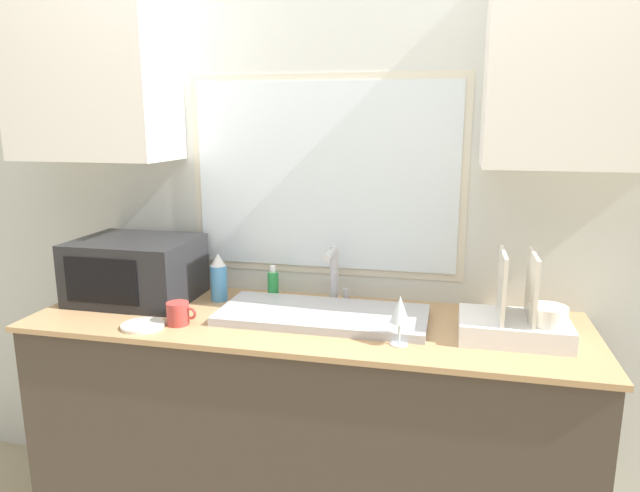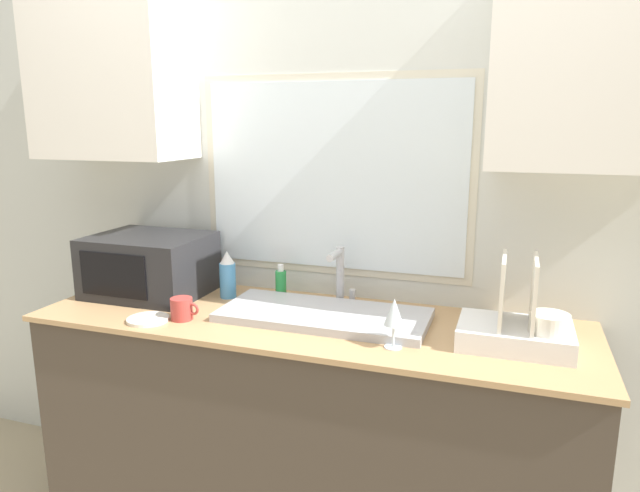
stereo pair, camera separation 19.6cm
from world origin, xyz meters
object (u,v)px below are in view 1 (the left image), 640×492
at_px(soap_bottle, 273,284).
at_px(wine_glass, 400,311).
at_px(microwave, 136,269).
at_px(mug_near_sink, 178,313).
at_px(faucet, 334,271).
at_px(dish_rack, 518,321).
at_px(spray_bottle, 219,278).

bearing_deg(soap_bottle, wine_glass, -34.50).
bearing_deg(microwave, soap_bottle, 13.20).
bearing_deg(mug_near_sink, soap_bottle, 56.99).
height_order(faucet, dish_rack, dish_rack).
distance_m(dish_rack, spray_bottle, 1.13).
relative_size(dish_rack, wine_glass, 2.15).
height_order(spray_bottle, mug_near_sink, spray_bottle).
bearing_deg(dish_rack, mug_near_sink, -173.68).
height_order(dish_rack, mug_near_sink, dish_rack).
bearing_deg(spray_bottle, soap_bottle, 18.55).
relative_size(microwave, soap_bottle, 3.34).
height_order(mug_near_sink, wine_glass, wine_glass).
bearing_deg(microwave, mug_near_sink, -38.37).
xyz_separation_m(spray_bottle, soap_bottle, (0.20, 0.07, -0.03)).
bearing_deg(wine_glass, faucet, 128.48).
relative_size(faucet, microwave, 0.49).
bearing_deg(faucet, mug_near_sink, -144.19).
distance_m(microwave, spray_bottle, 0.33).
relative_size(faucet, soap_bottle, 1.65).
bearing_deg(wine_glass, soap_bottle, 145.50).
bearing_deg(mug_near_sink, faucet, 35.81).
xyz_separation_m(microwave, soap_bottle, (0.53, 0.12, -0.06)).
bearing_deg(dish_rack, spray_bottle, 171.59).
relative_size(faucet, spray_bottle, 1.18).
height_order(faucet, spray_bottle, faucet).
relative_size(faucet, dish_rack, 0.65).
bearing_deg(wine_glass, mug_near_sink, 179.20).
height_order(microwave, soap_bottle, microwave).
height_order(faucet, wine_glass, faucet).
distance_m(soap_bottle, mug_near_sink, 0.43).
relative_size(spray_bottle, mug_near_sink, 1.75).
height_order(microwave, wine_glass, microwave).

